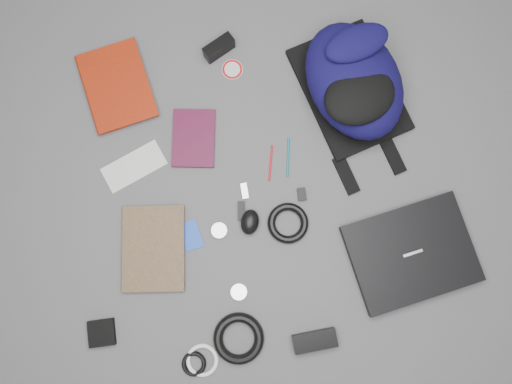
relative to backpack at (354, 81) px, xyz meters
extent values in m
plane|color=#4F4F51|center=(-0.39, -0.27, -0.09)|extent=(4.00, 4.00, 0.00)
cube|color=black|center=(0.05, -0.57, -0.07)|extent=(0.40, 0.33, 0.04)
imported|color=maroon|center=(-0.86, 0.18, -0.08)|extent=(0.24, 0.30, 0.03)
imported|color=#AE7B0C|center=(-0.85, -0.35, -0.08)|extent=(0.25, 0.31, 0.02)
cube|color=silver|center=(-0.76, -0.09, -0.09)|extent=(0.22, 0.15, 0.00)
cube|color=#390B1F|center=(-0.54, -0.04, -0.09)|extent=(0.18, 0.22, 0.02)
cube|color=black|center=(-0.39, 0.24, -0.06)|extent=(0.11, 0.08, 0.06)
cylinder|color=silver|center=(-0.37, 0.16, -0.09)|extent=(0.09, 0.09, 0.00)
cylinder|color=#0C606D|center=(-0.25, -0.17, -0.09)|extent=(0.04, 0.13, 0.01)
cylinder|color=red|center=(-0.32, -0.18, -0.09)|extent=(0.04, 0.12, 0.01)
cube|color=#1840B8|center=(-0.62, -0.35, -0.09)|extent=(0.07, 0.10, 0.00)
cube|color=black|center=(-0.45, -0.31, -0.09)|extent=(0.03, 0.07, 0.01)
cube|color=#B3B2B5|center=(-0.42, -0.25, -0.09)|extent=(0.02, 0.05, 0.01)
cube|color=black|center=(-0.24, -0.31, -0.09)|extent=(0.03, 0.04, 0.01)
ellipsoid|color=black|center=(-0.43, -0.36, -0.07)|extent=(0.09, 0.10, 0.04)
cylinder|color=#A9A9AB|center=(-0.53, -0.36, -0.09)|extent=(0.06, 0.06, 0.01)
cylinder|color=silver|center=(-0.51, -0.56, -0.09)|extent=(0.05, 0.05, 0.01)
torus|color=black|center=(-0.31, -0.39, -0.08)|extent=(0.14, 0.14, 0.03)
cube|color=black|center=(-0.32, -0.77, -0.08)|extent=(0.14, 0.06, 0.03)
torus|color=black|center=(-0.55, -0.70, -0.08)|extent=(0.17, 0.17, 0.03)
cube|color=black|center=(-0.96, -0.59, -0.08)|extent=(0.09, 0.09, 0.02)
torus|color=black|center=(-0.70, -0.75, -0.09)|extent=(0.10, 0.10, 0.01)
torus|color=white|center=(-0.67, -0.74, -0.09)|extent=(0.12, 0.12, 0.01)
camera|label=1|loc=(-0.43, -0.47, 1.53)|focal=35.00mm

